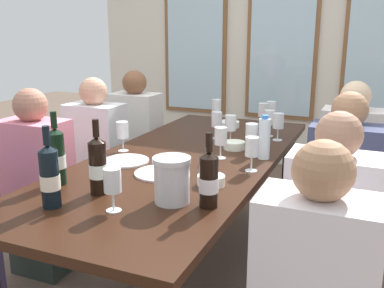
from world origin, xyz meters
name	(u,v)px	position (x,y,z in m)	size (l,w,h in m)	color
ground_plane	(185,276)	(0.00, 0.00, 0.00)	(12.00, 12.00, 0.00)	brown
back_wall_with_windows	(284,26)	(0.00, 2.45, 1.45)	(4.15, 0.10, 2.90)	silver
dining_table	(185,169)	(0.00, 0.00, 0.67)	(0.95, 2.27, 0.74)	black
white_plate_0	(161,173)	(0.01, -0.31, 0.74)	(0.25, 0.25, 0.01)	white
white_plate_1	(126,161)	(-0.25, -0.20, 0.74)	(0.25, 0.25, 0.01)	white
metal_pitcher	(172,180)	(0.21, -0.61, 0.84)	(0.16, 0.16, 0.19)	silver
wine_bottle_0	(50,176)	(-0.20, -0.84, 0.87)	(0.08, 0.08, 0.33)	black
wine_bottle_1	(209,179)	(0.37, -0.59, 0.85)	(0.08, 0.08, 0.30)	black
wine_bottle_2	(98,165)	(-0.12, -0.64, 0.87)	(0.08, 0.08, 0.32)	black
wine_bottle_3	(57,156)	(-0.36, -0.61, 0.87)	(0.08, 0.08, 0.34)	black
tasting_bowl_0	(211,180)	(0.29, -0.36, 0.76)	(0.13, 0.13, 0.05)	white
tasting_bowl_1	(234,145)	(0.20, 0.27, 0.76)	(0.13, 0.13, 0.05)	white
tasting_bowl_2	(229,124)	(-0.02, 0.82, 0.76)	(0.15, 0.15, 0.04)	white
water_bottle	(264,138)	(0.40, 0.15, 0.85)	(0.06, 0.06, 0.24)	white
wine_glass_0	(217,121)	(0.02, 0.47, 0.86)	(0.07, 0.07, 0.17)	white
wine_glass_1	(263,111)	(0.21, 0.91, 0.86)	(0.07, 0.07, 0.17)	white
wine_glass_2	(269,118)	(0.31, 0.65, 0.86)	(0.07, 0.07, 0.17)	white
wine_glass_3	(271,109)	(0.24, 1.01, 0.86)	(0.07, 0.07, 0.17)	white
wine_glass_4	(221,137)	(0.19, 0.06, 0.86)	(0.07, 0.07, 0.17)	white
wine_glass_5	(252,148)	(0.40, -0.09, 0.86)	(0.07, 0.07, 0.17)	white
wine_glass_6	(123,131)	(-0.38, -0.03, 0.86)	(0.07, 0.07, 0.17)	white
wine_glass_7	(252,133)	(0.32, 0.21, 0.86)	(0.07, 0.07, 0.17)	white
wine_glass_8	(278,122)	(0.39, 0.57, 0.86)	(0.07, 0.07, 0.17)	white
wine_glass_9	(112,181)	(0.05, -0.78, 0.86)	(0.07, 0.07, 0.17)	white
wine_glass_10	(216,106)	(-0.16, 0.94, 0.86)	(0.07, 0.07, 0.17)	white
wine_glass_11	(231,124)	(0.13, 0.39, 0.86)	(0.07, 0.07, 0.17)	white
seated_person_0	(38,188)	(-0.82, -0.26, 0.53)	(0.38, 0.24, 1.11)	#2B3730
seated_person_1	(329,245)	(0.82, -0.31, 0.53)	(0.38, 0.24, 1.11)	#2E3044
seated_person_2	(97,161)	(-0.82, 0.32, 0.53)	(0.38, 0.24, 1.11)	#2D3433
seated_person_3	(342,197)	(0.82, 0.29, 0.53)	(0.38, 0.24, 1.11)	#21332B
seated_person_6	(136,143)	(-0.82, 0.87, 0.53)	(0.38, 0.24, 1.11)	#2C3241
seated_person_7	(349,170)	(0.82, 0.81, 0.53)	(0.38, 0.24, 1.11)	#382631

